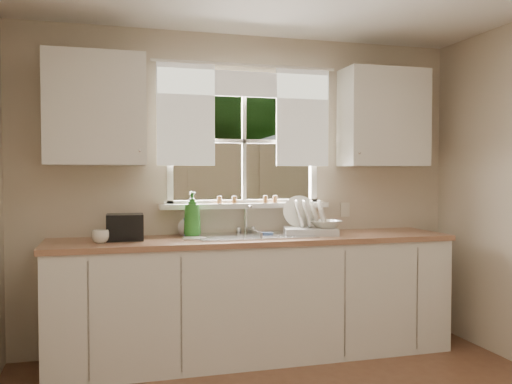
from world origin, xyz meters
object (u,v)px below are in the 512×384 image
object	(u,v)px
cup	(100,237)
black_appliance	(125,227)
dish_rack	(310,225)
soap_bottle_a	(192,214)

from	to	relation	value
cup	black_appliance	size ratio (longest dim) A/B	0.46
dish_rack	soap_bottle_a	distance (m)	0.92
soap_bottle_a	cup	bearing A→B (deg)	-170.49
dish_rack	cup	world-z (taller)	dish_rack
dish_rack	black_appliance	bearing A→B (deg)	179.73
dish_rack	soap_bottle_a	world-z (taller)	soap_bottle_a
cup	soap_bottle_a	bearing A→B (deg)	23.09
dish_rack	black_appliance	xyz separation A→B (m)	(-1.41, 0.01, 0.02)
black_appliance	soap_bottle_a	bearing A→B (deg)	8.19
dish_rack	soap_bottle_a	size ratio (longest dim) A/B	1.36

